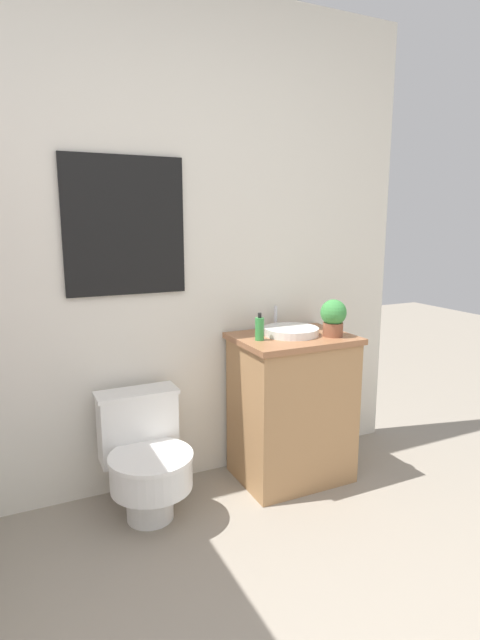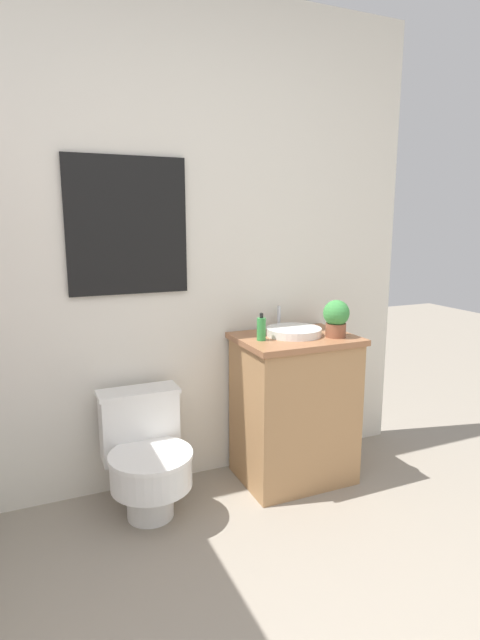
# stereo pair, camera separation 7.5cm
# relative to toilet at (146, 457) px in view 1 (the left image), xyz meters

# --- Properties ---
(wall_back) EXTENTS (3.44, 0.07, 2.50)m
(wall_back) POSITION_rel_toilet_xyz_m (-0.10, 0.28, 0.96)
(wall_back) COLOR silver
(wall_back) RESTS_ON ground_plane
(toilet) EXTENTS (0.39, 0.50, 0.58)m
(toilet) POSITION_rel_toilet_xyz_m (0.00, 0.00, 0.00)
(toilet) COLOR white
(toilet) RESTS_ON ground_plane
(vanity) EXTENTS (0.61, 0.47, 0.80)m
(vanity) POSITION_rel_toilet_xyz_m (0.81, 0.01, 0.11)
(vanity) COLOR #AD7F51
(vanity) RESTS_ON ground_plane
(sink) EXTENTS (0.29, 0.33, 0.13)m
(sink) POSITION_rel_toilet_xyz_m (0.81, 0.03, 0.53)
(sink) COLOR white
(sink) RESTS_ON vanity
(soap_bottle) EXTENTS (0.05, 0.05, 0.14)m
(soap_bottle) POSITION_rel_toilet_xyz_m (0.60, -0.00, 0.57)
(soap_bottle) COLOR green
(soap_bottle) RESTS_ON vanity
(potted_plant) EXTENTS (0.14, 0.14, 0.19)m
(potted_plant) POSITION_rel_toilet_xyz_m (0.99, -0.09, 0.61)
(potted_plant) COLOR brown
(potted_plant) RESTS_ON vanity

